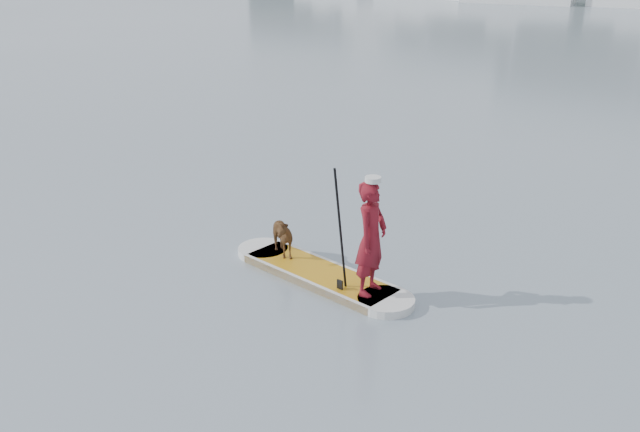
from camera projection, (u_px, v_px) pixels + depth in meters
The scene contains 6 objects.
ground at pixel (203, 202), 13.66m from camera, with size 140.00×140.00×0.00m, color slate.
paddleboard at pixel (320, 274), 10.63m from camera, with size 3.29×1.05×0.12m.
paddler at pixel (371, 238), 9.70m from camera, with size 0.59×0.39×1.62m, color maroon.
white_cap at pixel (373, 179), 9.38m from camera, with size 0.22×0.22×0.07m, color silver.
dog at pixel (279, 235), 11.04m from camera, with size 0.35×0.76×0.64m, color brown.
paddle at pixel (340, 245), 9.81m from camera, with size 0.10×0.30×2.00m.
Camera 1 is at (9.55, -8.80, 4.79)m, focal length 40.00 mm.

